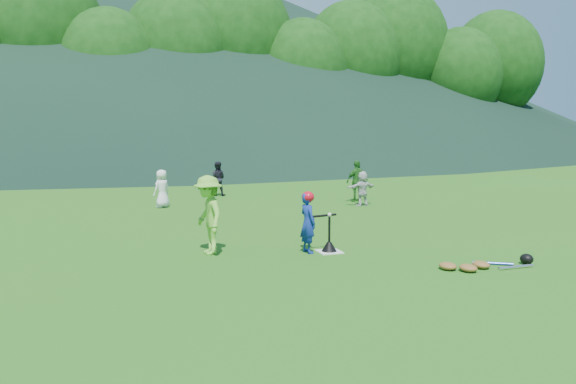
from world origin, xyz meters
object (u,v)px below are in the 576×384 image
object	(u,v)px
home_plate	(329,252)
batting_tee	(329,246)
fielder_b	(217,179)
fielder_d	(362,188)
fielder_c	(357,181)
equipment_pile	(482,265)
fielder_a	(162,189)
batter_child	(308,223)
adult_coach	(208,215)

from	to	relation	value
home_plate	batting_tee	size ratio (longest dim) A/B	0.66
fielder_b	fielder_d	size ratio (longest dim) A/B	1.13
home_plate	fielder_b	xyz separation A→B (m)	(-0.26, 9.49, 0.59)
fielder_c	equipment_pile	xyz separation A→B (m)	(-1.72, -8.50, -0.60)
fielder_a	batting_tee	world-z (taller)	fielder_a
fielder_b	fielder_a	bearing A→B (deg)	67.08
fielder_b	batter_child	bearing A→B (deg)	109.24
fielder_b	home_plate	bearing A→B (deg)	111.72
batter_child	equipment_pile	xyz separation A→B (m)	(2.41, -2.10, -0.52)
home_plate	fielder_d	distance (m)	6.61
fielder_b	adult_coach	bearing A→B (deg)	97.58
adult_coach	fielder_c	size ratio (longest dim) A/B	1.12
fielder_a	fielder_b	bearing A→B (deg)	-166.72
fielder_a	fielder_c	size ratio (longest dim) A/B	0.85
home_plate	adult_coach	world-z (taller)	adult_coach
adult_coach	fielder_b	xyz separation A→B (m)	(1.98, 8.88, -0.15)
adult_coach	fielder_d	bearing A→B (deg)	124.18
batter_child	equipment_pile	size ratio (longest dim) A/B	0.65
fielder_a	fielder_d	bearing A→B (deg)	131.28
adult_coach	fielder_a	bearing A→B (deg)	174.52
home_plate	fielder_a	distance (m)	7.60
fielder_d	fielder_c	bearing A→B (deg)	-117.10
batter_child	batting_tee	xyz separation A→B (m)	(0.41, -0.09, -0.46)
home_plate	equipment_pile	bearing A→B (deg)	-45.09
fielder_d	fielder_b	bearing A→B (deg)	-57.58
batter_child	fielder_c	xyz separation A→B (m)	(4.13, 6.40, 0.09)
fielder_a	fielder_d	world-z (taller)	fielder_a
batter_child	fielder_a	xyz separation A→B (m)	(-2.00, 7.10, -0.01)
fielder_b	fielder_c	size ratio (longest dim) A/B	0.90
fielder_d	equipment_pile	distance (m)	7.77
batter_child	fielder_d	size ratio (longest dim) A/B	1.09
fielder_a	batting_tee	xyz separation A→B (m)	(2.41, -7.19, -0.44)
fielder_d	batting_tee	size ratio (longest dim) A/B	1.57
fielder_a	fielder_b	size ratio (longest dim) A/B	0.95
equipment_pile	fielder_a	bearing A→B (deg)	115.64
fielder_b	equipment_pile	size ratio (longest dim) A/B	0.67
adult_coach	fielder_a	xyz separation A→B (m)	(-0.17, 6.57, -0.18)
home_plate	adult_coach	size ratio (longest dim) A/B	0.30
adult_coach	equipment_pile	xyz separation A→B (m)	(4.24, -2.62, -0.69)
fielder_b	fielder_d	distance (m)	5.39
fielder_b	fielder_d	xyz separation A→B (m)	(3.73, -3.89, -0.07)
home_plate	batting_tee	xyz separation A→B (m)	(0.00, 0.00, 0.12)
fielder_b	fielder_d	bearing A→B (deg)	153.95
fielder_a	adult_coach	bearing A→B (deg)	57.86
batter_child	fielder_d	world-z (taller)	batter_child
batter_child	fielder_d	xyz separation A→B (m)	(3.88, 5.51, -0.05)
batting_tee	equipment_pile	world-z (taller)	batting_tee
batting_tee	home_plate	bearing A→B (deg)	0.00
batter_child	fielder_a	distance (m)	7.37
fielder_a	batting_tee	size ratio (longest dim) A/B	1.68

